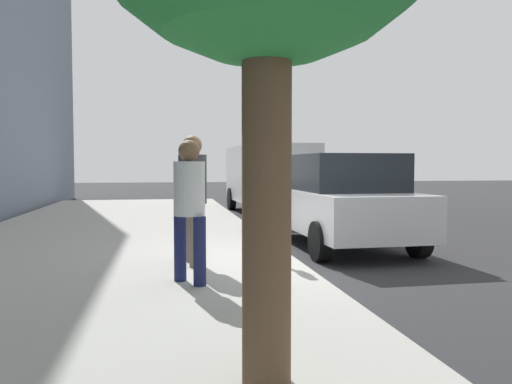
{
  "coord_description": "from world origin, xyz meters",
  "views": [
    {
      "loc": [
        -7.94,
        1.96,
        1.57
      ],
      "look_at": [
        0.24,
        0.53,
        1.14
      ],
      "focal_mm": 36.64,
      "sensor_mm": 36.0,
      "label": 1
    }
  ],
  "objects_px": {
    "parked_sedan_near": "(341,200)",
    "parked_van_far": "(269,175)",
    "pedestrian_at_meter": "(193,188)",
    "pedestrian_bystander": "(189,200)",
    "parking_meter": "(263,192)"
  },
  "relations": [
    {
      "from": "parking_meter",
      "to": "pedestrian_at_meter",
      "type": "relative_size",
      "value": 0.77
    },
    {
      "from": "parking_meter",
      "to": "pedestrian_at_meter",
      "type": "height_order",
      "value": "pedestrian_at_meter"
    },
    {
      "from": "parking_meter",
      "to": "parked_sedan_near",
      "type": "height_order",
      "value": "parked_sedan_near"
    },
    {
      "from": "pedestrian_at_meter",
      "to": "parked_van_far",
      "type": "relative_size",
      "value": 0.35
    },
    {
      "from": "parking_meter",
      "to": "parked_van_far",
      "type": "height_order",
      "value": "parked_van_far"
    },
    {
      "from": "parked_van_far",
      "to": "pedestrian_at_meter",
      "type": "bearing_deg",
      "value": 162.19
    },
    {
      "from": "pedestrian_at_meter",
      "to": "parked_sedan_near",
      "type": "relative_size",
      "value": 0.41
    },
    {
      "from": "parked_sedan_near",
      "to": "parked_van_far",
      "type": "height_order",
      "value": "parked_van_far"
    },
    {
      "from": "parking_meter",
      "to": "parked_van_far",
      "type": "relative_size",
      "value": 0.27
    },
    {
      "from": "pedestrian_bystander",
      "to": "parked_sedan_near",
      "type": "xyz_separation_m",
      "value": [
        3.26,
        -3.02,
        -0.26
      ]
    },
    {
      "from": "parked_van_far",
      "to": "parked_sedan_near",
      "type": "bearing_deg",
      "value": -179.99
    },
    {
      "from": "parked_sedan_near",
      "to": "parked_van_far",
      "type": "bearing_deg",
      "value": 0.01
    },
    {
      "from": "parking_meter",
      "to": "parked_van_far",
      "type": "bearing_deg",
      "value": -11.84
    },
    {
      "from": "parking_meter",
      "to": "pedestrian_bystander",
      "type": "distance_m",
      "value": 1.93
    },
    {
      "from": "pedestrian_at_meter",
      "to": "pedestrian_bystander",
      "type": "distance_m",
      "value": 1.2
    }
  ]
}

